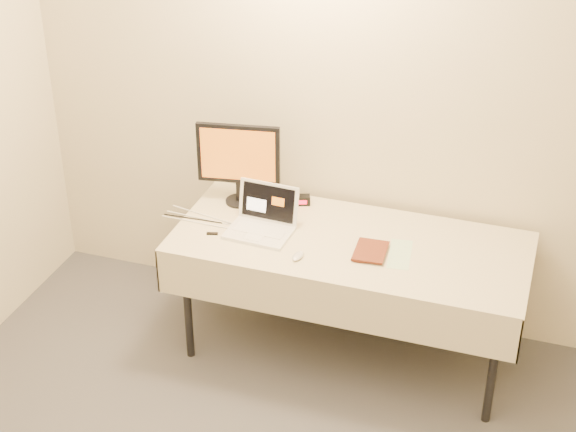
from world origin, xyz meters
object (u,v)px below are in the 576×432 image
(table, at_px, (350,251))
(monitor, at_px, (238,158))
(laptop, at_px, (263,220))
(book, at_px, (356,233))

(table, xyz_separation_m, monitor, (-0.70, 0.21, 0.34))
(monitor, bearing_deg, table, -26.38)
(monitor, bearing_deg, laptop, -56.53)
(laptop, relative_size, book, 1.61)
(laptop, bearing_deg, book, -2.53)
(table, relative_size, laptop, 5.30)
(table, height_order, book, book)
(monitor, xyz_separation_m, book, (0.75, -0.29, -0.17))
(table, relative_size, monitor, 3.93)
(table, bearing_deg, monitor, 163.34)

